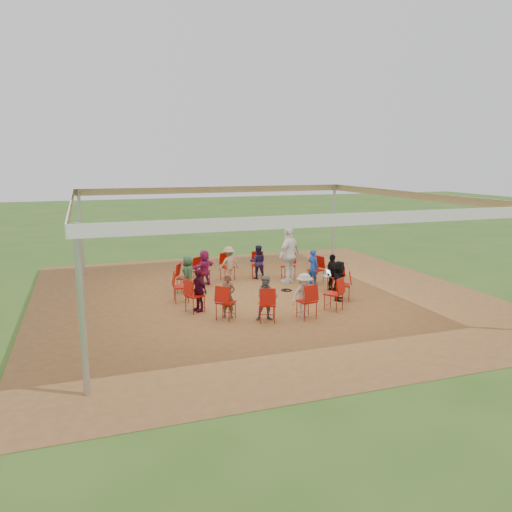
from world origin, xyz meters
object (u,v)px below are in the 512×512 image
object	(u,v)px
chair_1	(316,270)
chair_13	(343,285)
person_seated_6	(198,290)
standing_person	(289,255)
person_seated_7	(228,296)
chair_2	(288,266)
chair_3	(258,265)
person_seated_2	(258,262)
chair_6	(185,278)
person_seated_9	(304,295)
chair_7	(181,287)
chair_9	(226,302)
person_seated_3	(229,264)
person_seated_4	(204,268)
chair_11	(307,301)
chair_0	(335,277)
cable_coil	(287,290)
chair_10	(267,304)
chair_5	(202,271)
person_seated_1	(313,267)
person_seated_10	(339,280)
chair_12	(334,294)
person_seated_5	(188,274)
chair_4	(227,267)
chair_8	(195,296)
laptop	(327,274)
person_seated_0	(332,273)
person_seated_8	(267,298)

from	to	relation	value
chair_1	chair_13	xyz separation A→B (m)	(-0.13, -2.06, 0.00)
person_seated_6	standing_person	bearing A→B (deg)	98.82
person_seated_6	person_seated_7	bearing A→B (deg)	12.86
chair_2	chair_3	size ratio (longest dim) A/B	1.00
person_seated_2	person_seated_6	world-z (taller)	same
person_seated_2	standing_person	distance (m)	1.25
chair_6	person_seated_9	world-z (taller)	person_seated_9
chair_2	chair_6	xyz separation A→B (m)	(-3.68, -0.60, 0.00)
chair_7	chair_9	bearing A→B (deg)	25.71
chair_1	chair_3	size ratio (longest dim) A/B	1.00
person_seated_3	person_seated_4	bearing A→B (deg)	12.86
chair_11	person_seated_4	size ratio (longest dim) A/B	0.78
chair_7	chair_0	bearing A→B (deg)	90.00
chair_3	person_seated_7	xyz separation A→B (m)	(-2.20, -3.96, 0.13)
chair_9	cable_coil	bearing A→B (deg)	81.52
chair_6	person_seated_3	bearing A→B (deg)	151.22
chair_10	chair_11	world-z (taller)	same
person_seated_4	chair_5	bearing A→B (deg)	-90.00
chair_11	person_seated_1	bearing A→B (deg)	52.61
person_seated_2	person_seated_7	size ratio (longest dim) A/B	1.00
person_seated_3	person_seated_10	world-z (taller)	same
chair_3	standing_person	bearing A→B (deg)	141.76
person_seated_2	person_seated_10	bearing A→B (deg)	128.57
chair_12	person_seated_3	world-z (taller)	person_seated_3
chair_13	person_seated_5	world-z (taller)	person_seated_5
standing_person	chair_12	bearing A→B (deg)	54.58
chair_0	person_seated_10	distance (m)	1.05
chair_4	person_seated_4	bearing A→B (deg)	19.31
chair_5	standing_person	xyz separation A→B (m)	(2.77, -0.71, 0.49)
chair_13	cable_coil	size ratio (longest dim) A/B	2.19
chair_3	person_seated_2	bearing A→B (deg)	90.00
person_seated_1	person_seated_3	bearing A→B (deg)	38.57
chair_12	chair_13	world-z (taller)	same
chair_4	chair_7	size ratio (longest dim) A/B	1.00
chair_8	person_seated_2	bearing A→B (deg)	115.00
laptop	chair_0	bearing A→B (deg)	-90.00
chair_11	person_seated_3	bearing A→B (deg)	90.00
chair_4	chair_13	size ratio (longest dim) A/B	1.00
chair_0	chair_4	bearing A→B (deg)	51.43
chair_0	chair_5	bearing A→B (deg)	64.29
chair_2	chair_4	world-z (taller)	same
person_seated_3	person_seated_0	bearing A→B (deg)	128.57
laptop	chair_2	bearing A→B (deg)	18.20
chair_6	person_seated_6	distance (m)	2.02
chair_2	chair_12	xyz separation A→B (m)	(-0.24, -3.72, 0.00)
chair_8	chair_10	bearing A→B (deg)	25.71
person_seated_5	chair_0	bearing A→B (deg)	103.19
chair_7	chair_13	size ratio (longest dim) A/B	1.00
person_seated_8	laptop	xyz separation A→B (m)	(2.74, 2.04, -0.03)
person_seated_0	cable_coil	distance (m)	1.50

